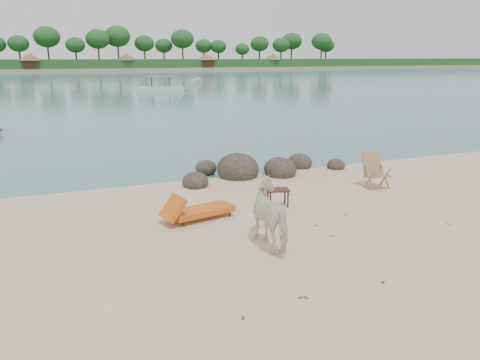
% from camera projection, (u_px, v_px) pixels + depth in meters
% --- Properties ---
extents(water, '(400.00, 400.00, 0.00)m').
position_uv_depth(water, '(74.00, 77.00, 90.89)').
color(water, '#3A6D74').
rests_on(water, ground).
extents(far_shore, '(420.00, 90.00, 1.40)m').
position_uv_depth(far_shore, '(61.00, 68.00, 162.60)').
color(far_shore, tan).
rests_on(far_shore, ground).
extents(far_scenery, '(420.00, 18.00, 9.50)m').
position_uv_depth(far_scenery, '(64.00, 59.00, 131.95)').
color(far_scenery, '#1E4C1E').
rests_on(far_scenery, ground).
extents(boulders, '(6.12, 2.68, 1.06)m').
position_uv_depth(boulders, '(253.00, 170.00, 15.99)').
color(boulders, '#2E241F').
rests_on(boulders, ground).
extents(cow, '(0.80, 1.67, 1.39)m').
position_uv_depth(cow, '(275.00, 216.00, 9.87)').
color(cow, silver).
rests_on(cow, ground).
extents(side_table, '(0.66, 0.49, 0.48)m').
position_uv_depth(side_table, '(278.00, 199.00, 12.56)').
color(side_table, '#351F15').
rests_on(side_table, ground).
extents(lounge_chair, '(2.09, 1.09, 0.60)m').
position_uv_depth(lounge_chair, '(202.00, 208.00, 11.62)').
color(lounge_chair, orange).
rests_on(lounge_chair, ground).
extents(deck_chair, '(0.72, 0.79, 1.08)m').
position_uv_depth(deck_chair, '(378.00, 172.00, 14.24)').
color(deck_chair, '#9F7A4F').
rests_on(deck_chair, ground).
extents(boat_mid, '(5.95, 2.14, 2.84)m').
position_uv_depth(boat_mid, '(160.00, 79.00, 54.68)').
color(boat_mid, silver).
rests_on(boat_mid, water).
extents(boat_far, '(3.60, 5.13, 0.61)m').
position_uv_depth(boat_far, '(195.00, 81.00, 71.86)').
color(boat_far, '#B5B5B1').
rests_on(boat_far, water).
extents(dead_leaves, '(6.51, 5.76, 0.00)m').
position_uv_depth(dead_leaves, '(343.00, 243.00, 10.19)').
color(dead_leaves, brown).
rests_on(dead_leaves, ground).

